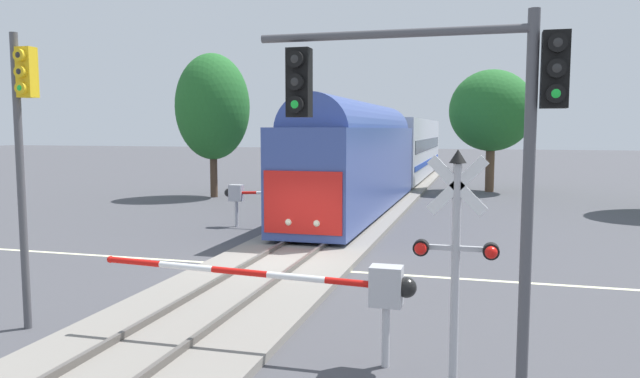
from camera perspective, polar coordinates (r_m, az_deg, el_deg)
name	(u,v)px	position (r m, az deg, el deg)	size (l,w,h in m)	color
ground_plane	(280,267)	(18.26, -3.84, -7.46)	(220.00, 220.00, 0.00)	#47474C
road_centre_stripe	(280,267)	(18.26, -3.84, -7.45)	(44.00, 0.20, 0.01)	beige
railway_track	(280,264)	(18.24, -3.85, -7.17)	(4.40, 80.00, 0.32)	gray
commuter_train	(390,150)	(39.04, 6.68, 3.70)	(3.04, 42.02, 5.16)	#384C93
crossing_gate_near	(347,286)	(10.72, 2.56, -9.20)	(6.10, 0.40, 1.80)	#B7B7BC
crossing_signal_mast	(456,242)	(9.93, 12.84, -4.95)	(1.36, 0.44, 3.85)	#B2B2B7
crossing_gate_far	(248,194)	(25.51, -6.93, -0.50)	(5.28, 0.40, 1.80)	#B7B7BC
traffic_signal_median	(23,134)	(13.55, -26.50, 4.72)	(0.53, 0.38, 6.10)	#4C4C51
traffic_signal_near_right	(450,118)	(8.43, 12.28, 6.62)	(4.24, 0.38, 5.74)	#4C4C51
elm_centre_background	(491,111)	(41.19, 16.05, 7.18)	(5.50, 5.50, 8.04)	brown
oak_behind_train	(213,107)	(37.00, -10.21, 7.71)	(4.48, 4.48, 8.69)	#4C3828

